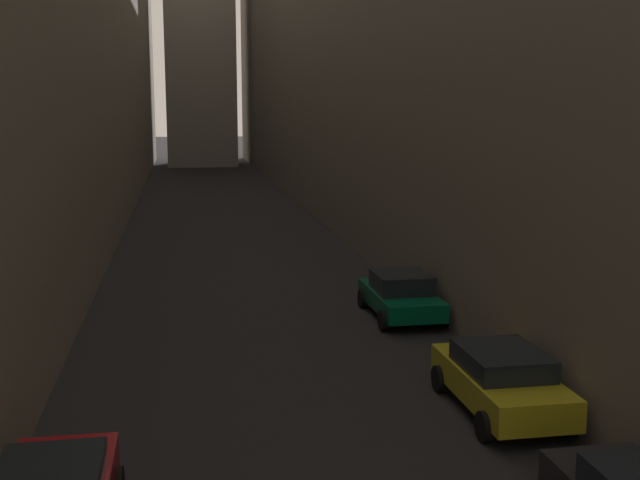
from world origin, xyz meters
TOP-DOWN VIEW (x-y plane):
  - ground_plane at (0.00, 48.00)m, footprint 264.00×264.00m
  - building_block_right at (10.63, 50.00)m, footprint 10.26×108.00m
  - parked_car_right_third at (4.40, 16.38)m, footprint 2.03×4.21m
  - parked_car_right_far at (4.40, 24.41)m, footprint 2.05×4.11m

SIDE VIEW (x-z plane):
  - ground_plane at x=0.00m, z-range 0.00..0.00m
  - parked_car_right_far at x=4.40m, z-range 0.01..1.46m
  - parked_car_right_third at x=4.40m, z-range 0.04..1.47m
  - building_block_right at x=10.63m, z-range 0.00..22.87m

